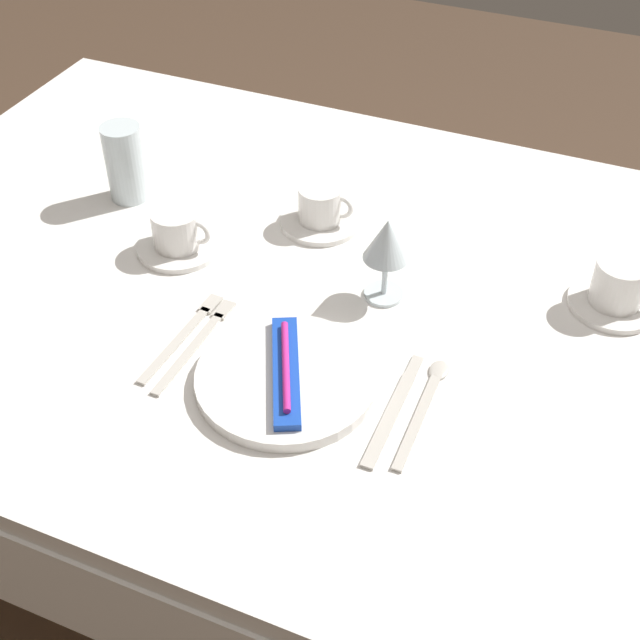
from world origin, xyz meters
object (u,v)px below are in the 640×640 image
object	(u,v)px
toothbrush_package	(286,370)
coffee_cup_left	(321,204)
dinner_plate	(286,379)
fork_inner	(185,334)
dinner_knife	(393,412)
spoon_soup	(427,399)
wine_glass_left	(387,243)
fork_outer	(198,341)
coffee_cup_far	(178,228)
coffee_cup_right	(620,283)
drink_tumbler	(126,167)

from	to	relation	value
toothbrush_package	coffee_cup_left	xyz separation A→B (m)	(-0.10, 0.37, 0.02)
dinner_plate	fork_inner	size ratio (longest dim) A/B	1.21
dinner_knife	spoon_soup	distance (m)	0.05
dinner_knife	wine_glass_left	size ratio (longest dim) A/B	1.54
dinner_knife	coffee_cup_left	xyz separation A→B (m)	(-0.26, 0.37, 0.04)
fork_outer	dinner_knife	size ratio (longest dim) A/B	0.99
toothbrush_package	coffee_cup_far	xyz separation A→B (m)	(-0.29, 0.21, 0.02)
dinner_knife	coffee_cup_left	bearing A→B (deg)	125.21
spoon_soup	fork_inner	bearing A→B (deg)	-178.03
fork_outer	fork_inner	distance (m)	0.03
coffee_cup_far	dinner_plate	bearing A→B (deg)	-36.34
fork_outer	dinner_knife	world-z (taller)	same
coffee_cup_right	wine_glass_left	distance (m)	0.36
coffee_cup_left	dinner_plate	bearing A→B (deg)	-74.35
spoon_soup	drink_tumbler	xyz separation A→B (m)	(-0.64, 0.27, 0.06)
coffee_cup_right	dinner_plate	bearing A→B (deg)	-138.63
toothbrush_package	coffee_cup_right	world-z (taller)	coffee_cup_right
dinner_knife	fork_outer	bearing A→B (deg)	176.29
wine_glass_left	fork_outer	bearing A→B (deg)	-135.74
wine_glass_left	coffee_cup_right	bearing A→B (deg)	18.82
fork_inner	spoon_soup	xyz separation A→B (m)	(0.37, 0.01, 0.00)
toothbrush_package	fork_inner	xyz separation A→B (m)	(-0.18, 0.03, -0.02)
fork_inner	drink_tumbler	bearing A→B (deg)	133.73
coffee_cup_far	drink_tumbler	size ratio (longest dim) A/B	0.74
dinner_plate	coffee_cup_right	size ratio (longest dim) A/B	2.45
dinner_knife	dinner_plate	bearing A→B (deg)	-178.08
dinner_plate	spoon_soup	size ratio (longest dim) A/B	1.19
spoon_soup	wine_glass_left	bearing A→B (deg)	124.70
dinner_plate	wine_glass_left	bearing A→B (deg)	75.61
dinner_knife	drink_tumbler	size ratio (longest dim) A/B	1.57
dinner_knife	coffee_cup_far	world-z (taller)	coffee_cup_far
coffee_cup_far	wine_glass_left	world-z (taller)	wine_glass_left
dinner_plate	coffee_cup_left	size ratio (longest dim) A/B	2.61
toothbrush_package	coffee_cup_left	distance (m)	0.39
fork_inner	dinner_knife	world-z (taller)	same
fork_outer	coffee_cup_far	world-z (taller)	coffee_cup_far
dinner_knife	coffee_cup_left	world-z (taller)	coffee_cup_left
coffee_cup_right	wine_glass_left	bearing A→B (deg)	-161.18
coffee_cup_left	coffee_cup_right	world-z (taller)	coffee_cup_right
fork_outer	fork_inner	world-z (taller)	same
spoon_soup	coffee_cup_left	world-z (taller)	coffee_cup_left
dinner_knife	wine_glass_left	distance (m)	0.27
dinner_knife	drink_tumbler	world-z (taller)	drink_tumbler
fork_inner	coffee_cup_left	size ratio (longest dim) A/B	2.15
spoon_soup	drink_tumbler	world-z (taller)	drink_tumbler
fork_outer	coffee_cup_far	distance (m)	0.24
coffee_cup_left	coffee_cup_right	bearing A→B (deg)	-2.94
coffee_cup_right	drink_tumbler	size ratio (longest dim) A/B	0.75
dinner_plate	spoon_soup	world-z (taller)	dinner_plate
coffee_cup_far	wine_glass_left	xyz separation A→B (m)	(0.35, 0.02, 0.06)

